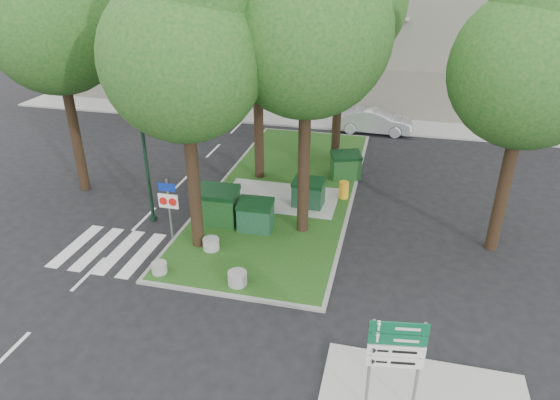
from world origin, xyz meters
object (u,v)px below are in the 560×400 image
(dumpster_c, at_px, (308,193))
(traffic_sign_pole, at_px, (169,202))
(tree_street_left, at_px, (55,13))
(directional_sign, at_px, (396,352))
(dumpster_a, at_px, (218,206))
(tree_median_mid, at_px, (259,27))
(litter_bin, at_px, (344,190))
(tree_median_near_right, at_px, (310,15))
(dumpster_d, at_px, (346,165))
(bollard_left, at_px, (159,268))
(car_white, at_px, (206,111))
(dumpster_b, at_px, (256,215))
(bollard_mid, at_px, (211,244))
(tree_median_near_left, at_px, (185,43))
(tree_street_right, at_px, (536,54))
(bollard_right, at_px, (237,278))
(street_lamp, at_px, (143,141))
(car_silver, at_px, (374,121))

(dumpster_c, xyz_separation_m, traffic_sign_pole, (-4.48, -3.86, 0.93))
(tree_street_left, relative_size, directional_sign, 4.27)
(dumpster_a, distance_m, dumpster_c, 3.93)
(tree_median_mid, xyz_separation_m, litter_bin, (4.11, -1.41, -6.48))
(tree_median_near_right, bearing_deg, litter_bin, 70.20)
(tree_median_near_right, bearing_deg, dumpster_d, 80.26)
(bollard_left, distance_m, car_white, 17.01)
(dumpster_b, bearing_deg, dumpster_a, 170.60)
(litter_bin, relative_size, traffic_sign_pole, 0.30)
(bollard_mid, bearing_deg, litter_bin, 52.28)
(tree_median_near_left, height_order, bollard_left, tree_median_near_left)
(tree_street_right, relative_size, dumpster_a, 6.08)
(dumpster_b, relative_size, bollard_right, 2.19)
(street_lamp, bearing_deg, dumpster_b, 1.21)
(tree_street_right, xyz_separation_m, street_lamp, (-13.17, -1.06, -3.57))
(tree_street_right, distance_m, directional_sign, 10.41)
(car_white, bearing_deg, car_silver, -93.33)
(tree_median_near_left, xyz_separation_m, bollard_right, (2.07, -2.06, -6.97))
(dumpster_a, relative_size, street_lamp, 0.31)
(dumpster_b, relative_size, directional_sign, 0.53)
(directional_sign, bearing_deg, dumpster_a, 124.27)
(tree_street_left, distance_m, dumpster_d, 13.88)
(dumpster_d, bearing_deg, litter_bin, -105.28)
(tree_median_near_right, bearing_deg, tree_median_mid, 123.69)
(tree_median_near_left, distance_m, tree_median_near_right, 4.09)
(bollard_right, bearing_deg, dumpster_a, 118.03)
(directional_sign, height_order, car_silver, directional_sign)
(dumpster_b, relative_size, street_lamp, 0.25)
(dumpster_c, height_order, bollard_right, dumpster_c)
(tree_median_mid, relative_size, tree_street_left, 0.91)
(dumpster_a, bearing_deg, tree_median_near_left, -93.49)
(dumpster_b, relative_size, traffic_sign_pole, 0.54)
(dumpster_a, xyz_separation_m, car_white, (-5.40, 12.56, -0.17))
(street_lamp, bearing_deg, litter_bin, 26.60)
(bollard_left, bearing_deg, tree_median_mid, 82.10)
(dumpster_c, distance_m, dumpster_d, 3.50)
(car_silver, bearing_deg, tree_street_left, 132.69)
(dumpster_a, relative_size, dumpster_d, 1.02)
(tree_median_near_right, bearing_deg, dumpster_b, -165.75)
(bollard_right, bearing_deg, traffic_sign_pole, 146.23)
(dumpster_d, height_order, bollard_mid, dumpster_d)
(tree_street_right, height_order, traffic_sign_pole, tree_street_right)
(car_white, xyz_separation_m, car_silver, (10.59, 0.31, 0.07))
(bollard_mid, height_order, car_silver, car_silver)
(tree_street_left, xyz_separation_m, bollard_mid, (7.48, -3.76, -7.32))
(bollard_right, bearing_deg, directional_sign, -37.24)
(bollard_left, bearing_deg, car_silver, 70.42)
(bollard_left, relative_size, traffic_sign_pole, 0.20)
(tree_street_right, xyz_separation_m, dumpster_a, (-10.45, -0.76, -6.14))
(litter_bin, bearing_deg, tree_median_near_right, -109.80)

